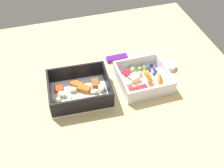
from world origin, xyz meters
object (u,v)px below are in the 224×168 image
at_px(pasta_container, 80,91).
at_px(fruit_bowl, 143,79).
at_px(candy_bar, 117,58).
at_px(paper_cup_liner, 170,66).

xyz_separation_m(pasta_container, fruit_bowl, (0.19, -0.01, -0.00)).
height_order(pasta_container, candy_bar, pasta_container).
relative_size(fruit_bowl, paper_cup_liner, 3.83).
bearing_deg(paper_cup_liner, pasta_container, -173.19).
distance_m(pasta_container, candy_bar, 0.19).
xyz_separation_m(candy_bar, paper_cup_liner, (0.15, -0.09, 0.00)).
relative_size(pasta_container, paper_cup_liner, 4.67).
relative_size(candy_bar, paper_cup_liner, 1.82).
distance_m(pasta_container, paper_cup_liner, 0.30).
height_order(pasta_container, paper_cup_liner, pasta_container).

